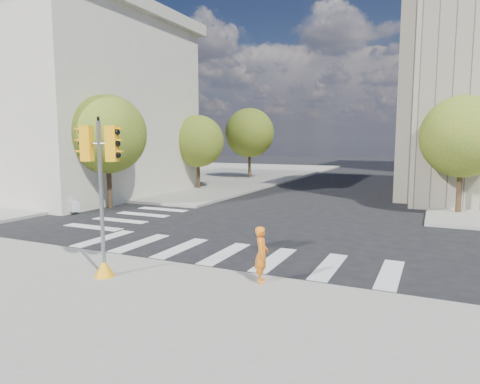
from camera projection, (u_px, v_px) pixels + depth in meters
name	position (u px, v px, depth m)	size (l,w,h in m)	color
ground	(251.00, 242.00, 16.49)	(160.00, 160.00, 0.00)	black
sidewalk_far_left	(179.00, 174.00, 48.23)	(28.00, 40.00, 0.15)	gray
classical_building	(43.00, 105.00, 31.23)	(19.00, 15.00, 12.70)	beige
tree_lw_near	(107.00, 134.00, 23.95)	(4.40, 4.40, 6.41)	#382616
tree_lw_mid	(198.00, 141.00, 33.01)	(4.00, 4.00, 5.77)	#382616
tree_lw_far	(250.00, 133.00, 41.93)	(4.80, 4.80, 6.95)	#382616
tree_re_near	(463.00, 137.00, 21.88)	(4.20, 4.20, 6.16)	#382616
tree_re_mid	(455.00, 134.00, 32.66)	(4.60, 4.60, 6.66)	#382616
tree_re_far	(450.00, 140.00, 43.53)	(4.00, 4.00, 5.88)	#382616
lamp_near	(469.00, 128.00, 25.22)	(0.35, 0.18, 8.11)	black
lamp_far	(459.00, 132.00, 37.83)	(0.35, 0.18, 8.11)	black
traffic_signal	(102.00, 211.00, 11.61)	(1.08, 0.56, 4.37)	#FFA70D
photographer	(262.00, 254.00, 11.28)	(0.55, 0.36, 1.51)	orange
planter_wall	(50.00, 202.00, 24.30)	(6.00, 0.40, 0.50)	silver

